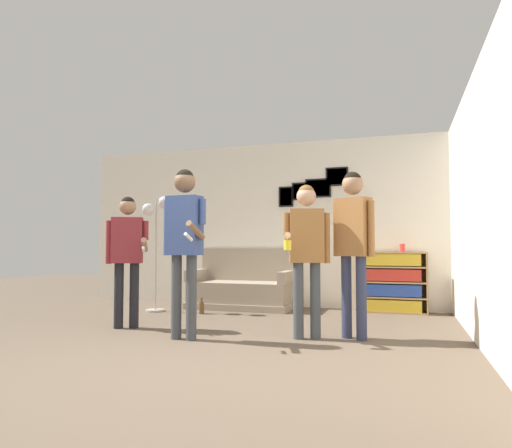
{
  "coord_description": "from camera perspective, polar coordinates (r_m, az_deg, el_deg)",
  "views": [
    {
      "loc": [
        1.77,
        -3.38,
        0.97
      ],
      "look_at": [
        0.06,
        1.95,
        1.25
      ],
      "focal_mm": 32.0,
      "sensor_mm": 36.0,
      "label": 1
    }
  ],
  "objects": [
    {
      "name": "couch",
      "position": [
        7.36,
        -1.77,
        -8.08
      ],
      "size": [
        1.63,
        0.8,
        0.95
      ],
      "color": "gray",
      "rests_on": "ground_plane"
    },
    {
      "name": "wall_right",
      "position": [
        5.4,
        25.4,
        1.41
      ],
      "size": [
        0.06,
        6.31,
        2.7
      ],
      "color": "silver",
      "rests_on": "ground_plane"
    },
    {
      "name": "person_spectator_near_bookshelf",
      "position": [
        4.97,
        12.05,
        -1.28
      ],
      "size": [
        0.46,
        0.34,
        1.78
      ],
      "color": "#2D334C",
      "rests_on": "ground_plane"
    },
    {
      "name": "floor_lamp",
      "position": [
        7.1,
        -12.37,
        0.03
      ],
      "size": [
        0.47,
        0.28,
        1.74
      ],
      "color": "#ADA89E",
      "rests_on": "ground_plane"
    },
    {
      "name": "person_watcher_holding_cup",
      "position": [
        4.9,
        6.33,
        -2.5
      ],
      "size": [
        0.48,
        0.5,
        1.64
      ],
      "color": "#3D4247",
      "rests_on": "ground_plane"
    },
    {
      "name": "drinking_cup",
      "position": [
        7.1,
        17.83,
        -2.87
      ],
      "size": [
        0.08,
        0.08,
        0.12
      ],
      "color": "red",
      "rests_on": "bookshelf"
    },
    {
      "name": "bottle_on_floor",
      "position": [
        6.78,
        -6.82,
        -10.32
      ],
      "size": [
        0.07,
        0.07,
        0.24
      ],
      "color": "brown",
      "rests_on": "ground_plane"
    },
    {
      "name": "ground_plane",
      "position": [
        3.94,
        -10.0,
        -17.13
      ],
      "size": [
        20.0,
        20.0,
        0.0
      ],
      "primitive_type": "plane",
      "color": "brown"
    },
    {
      "name": "person_player_foreground_left",
      "position": [
        5.73,
        -15.81,
        -2.87
      ],
      "size": [
        0.58,
        0.38,
        1.58
      ],
      "color": "black",
      "rests_on": "ground_plane"
    },
    {
      "name": "person_player_foreground_center",
      "position": [
        4.9,
        -8.96,
        -1.06
      ],
      "size": [
        0.5,
        0.49,
        1.8
      ],
      "color": "#3D4247",
      "rests_on": "ground_plane"
    },
    {
      "name": "wall_back",
      "position": [
        7.54,
        4.19,
        0.04
      ],
      "size": [
        7.32,
        0.08,
        2.7
      ],
      "color": "silver",
      "rests_on": "ground_plane"
    },
    {
      "name": "bookshelf",
      "position": [
        7.12,
        16.76,
        -7.0
      ],
      "size": [
        0.96,
        0.3,
        0.9
      ],
      "color": "#A87F51",
      "rests_on": "ground_plane"
    }
  ]
}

